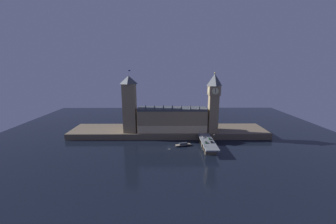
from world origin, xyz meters
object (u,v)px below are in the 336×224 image
(clock_tower, at_px, (214,101))
(pedestrian_mid_walk, at_px, (213,139))
(car_northbound_trail, at_px, (206,142))
(street_lamp_mid, at_px, (214,137))
(boat_upstream, at_px, (183,145))
(car_northbound_lead, at_px, (203,137))
(street_lamp_far, at_px, (200,132))
(car_southbound_trail, at_px, (210,139))
(victoria_tower, at_px, (130,104))
(pedestrian_far_rail, at_px, (200,135))
(pedestrian_near_rail, at_px, (205,145))
(car_southbound_lead, at_px, (212,142))
(street_lamp_near, at_px, (205,143))

(clock_tower, height_order, pedestrian_mid_walk, clock_tower)
(clock_tower, relative_size, car_northbound_trail, 16.51)
(street_lamp_mid, xyz_separation_m, boat_upstream, (-28.38, 6.28, -10.39))
(car_northbound_lead, relative_size, pedestrian_mid_walk, 2.53)
(street_lamp_mid, height_order, street_lamp_far, street_lamp_mid)
(car_southbound_trail, bearing_deg, boat_upstream, 176.58)
(victoria_tower, distance_m, pedestrian_far_rail, 80.71)
(car_northbound_lead, xyz_separation_m, street_lamp_mid, (8.18, -9.72, 3.49))
(pedestrian_mid_walk, relative_size, street_lamp_far, 0.27)
(street_lamp_mid, relative_size, street_lamp_far, 1.08)
(clock_tower, bearing_deg, pedestrian_near_rail, -110.16)
(pedestrian_mid_walk, bearing_deg, victoria_tower, 159.58)
(pedestrian_far_rail, bearing_deg, car_southbound_lead, -68.61)
(car_northbound_trail, xyz_separation_m, car_southbound_lead, (5.19, 1.25, 0.07))
(pedestrian_mid_walk, xyz_separation_m, street_lamp_mid, (0.40, -2.02, 3.28))
(car_southbound_lead, xyz_separation_m, car_southbound_trail, (-0.00, 9.03, 0.01))
(pedestrian_far_rail, relative_size, street_lamp_near, 0.27)
(car_northbound_trail, xyz_separation_m, street_lamp_far, (-2.99, 20.25, 3.24))
(car_northbound_trail, xyz_separation_m, pedestrian_mid_walk, (7.78, 7.55, 0.26))
(car_northbound_trail, distance_m, boat_upstream, 24.38)
(clock_tower, relative_size, street_lamp_near, 10.83)
(car_southbound_lead, bearing_deg, car_southbound_trail, 90.00)
(car_northbound_trail, xyz_separation_m, boat_upstream, (-20.20, 11.80, -6.86))
(car_northbound_lead, bearing_deg, street_lamp_far, 120.91)
(car_southbound_trail, bearing_deg, street_lamp_far, 129.41)
(street_lamp_mid, bearing_deg, car_northbound_lead, 130.11)
(car_northbound_lead, xyz_separation_m, car_southbound_trail, (5.19, -4.96, 0.03))
(boat_upstream, bearing_deg, street_lamp_far, 26.14)
(car_southbound_lead, bearing_deg, pedestrian_far_rail, 111.39)
(boat_upstream, bearing_deg, car_southbound_trail, -3.42)
(victoria_tower, relative_size, pedestrian_mid_walk, 40.31)
(car_southbound_lead, height_order, car_southbound_trail, car_southbound_trail)
(car_southbound_trail, bearing_deg, car_southbound_lead, -90.00)
(street_lamp_near, distance_m, boat_upstream, 28.91)
(clock_tower, relative_size, pedestrian_near_rail, 40.85)
(street_lamp_far, bearing_deg, car_southbound_trail, -50.59)
(victoria_tower, distance_m, pedestrian_near_rail, 91.21)
(victoria_tower, bearing_deg, boat_upstream, -25.78)
(boat_upstream, bearing_deg, pedestrian_near_rail, -47.27)
(street_lamp_near, distance_m, street_lamp_far, 29.44)
(car_northbound_trail, xyz_separation_m, street_lamp_near, (-2.99, -9.19, 3.10))
(victoria_tower, height_order, pedestrian_near_rail, victoria_tower)
(car_northbound_lead, height_order, street_lamp_mid, street_lamp_mid)
(pedestrian_near_rail, height_order, boat_upstream, pedestrian_near_rail)
(clock_tower, xyz_separation_m, street_lamp_mid, (-5.45, -31.44, -28.91))
(clock_tower, xyz_separation_m, pedestrian_far_rail, (-16.23, -15.83, -32.22))
(car_northbound_lead, bearing_deg, clock_tower, 57.88)
(car_southbound_trail, distance_m, pedestrian_far_rail, 13.35)
(clock_tower, distance_m, street_lamp_far, 37.54)
(clock_tower, height_order, street_lamp_far, clock_tower)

